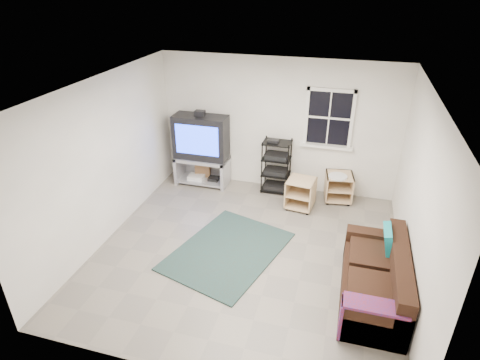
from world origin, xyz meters
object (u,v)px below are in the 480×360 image
(sofa, at_px, (376,280))
(side_table_left, at_px, (301,192))
(av_rack, at_px, (276,169))
(tv_unit, at_px, (202,145))
(side_table_right, at_px, (338,185))

(sofa, bearing_deg, side_table_left, 121.50)
(av_rack, height_order, side_table_left, av_rack)
(tv_unit, distance_m, side_table_right, 2.79)
(side_table_left, bearing_deg, side_table_right, 34.87)
(av_rack, height_order, side_table_right, av_rack)
(side_table_right, bearing_deg, av_rack, 178.84)
(side_table_right, relative_size, sofa, 0.32)
(side_table_left, relative_size, side_table_right, 1.01)
(tv_unit, relative_size, av_rack, 1.44)
(av_rack, xyz_separation_m, sofa, (1.87, -2.59, -0.18))
(tv_unit, relative_size, sofa, 0.88)
(av_rack, xyz_separation_m, side_table_right, (1.22, -0.02, -0.16))
(av_rack, distance_m, side_table_right, 1.23)
(tv_unit, xyz_separation_m, sofa, (3.39, -2.52, -0.57))
(side_table_right, bearing_deg, sofa, -75.84)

